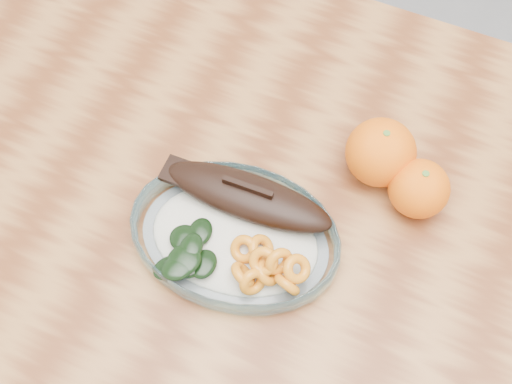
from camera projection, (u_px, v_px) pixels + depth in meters
The scene contains 4 objects.
dining_table at pixel (306, 278), 0.83m from camera, with size 1.20×0.80×0.75m.
plated_meal at pixel (235, 234), 0.73m from camera, with size 0.49×0.49×0.07m.
orange_left at pixel (381, 152), 0.75m from camera, with size 0.08×0.08×0.08m, color #FF4F05.
orange_right at pixel (419, 189), 0.74m from camera, with size 0.07×0.07×0.07m, color #FF4F05.
Camera 1 is at (0.06, -0.30, 1.43)m, focal length 45.00 mm.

